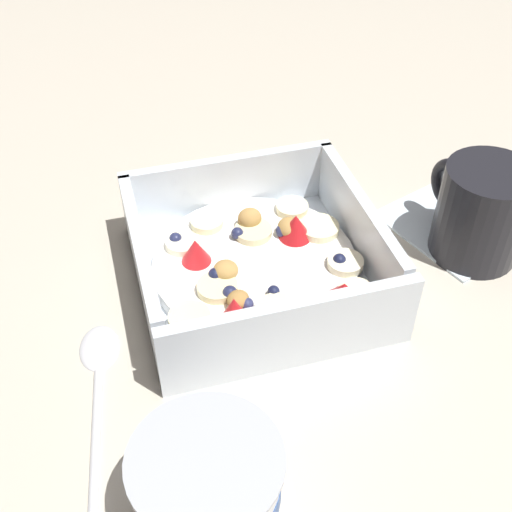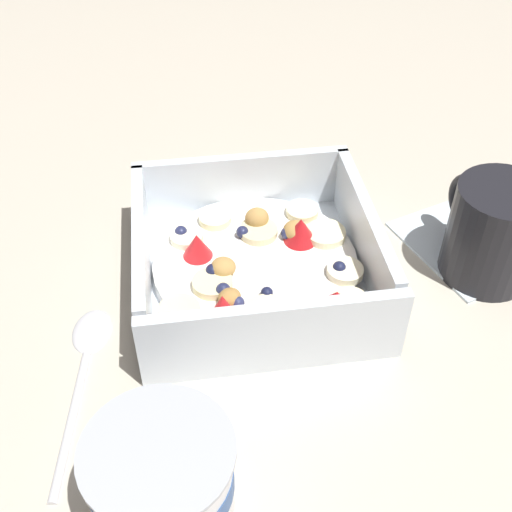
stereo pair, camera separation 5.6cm
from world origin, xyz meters
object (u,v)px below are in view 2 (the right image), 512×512
(folded_napkin, at_px, (475,240))
(spoon, at_px, (85,354))
(fruit_bowl, at_px, (257,264))
(yogurt_cup, at_px, (162,478))
(coffee_mug, at_px, (493,232))

(folded_napkin, bearing_deg, spoon, 13.80)
(fruit_bowl, height_order, yogurt_cup, same)
(yogurt_cup, height_order, folded_napkin, yogurt_cup)
(spoon, height_order, folded_napkin, spoon)
(fruit_bowl, relative_size, coffee_mug, 1.85)
(spoon, distance_m, folded_napkin, 0.37)
(yogurt_cup, height_order, coffee_mug, coffee_mug)
(coffee_mug, bearing_deg, yogurt_cup, 32.22)
(coffee_mug, distance_m, folded_napkin, 0.06)
(coffee_mug, bearing_deg, folded_napkin, -103.50)
(spoon, height_order, coffee_mug, coffee_mug)
(fruit_bowl, xyz_separation_m, yogurt_cup, (0.09, 0.20, 0.01))
(yogurt_cup, relative_size, coffee_mug, 0.86)
(yogurt_cup, distance_m, coffee_mug, 0.34)
(fruit_bowl, distance_m, yogurt_cup, 0.22)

